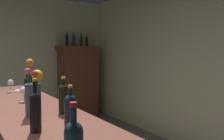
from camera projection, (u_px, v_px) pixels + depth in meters
The scene contains 16 objects.
wall_right at pixel (213, 64), 3.50m from camera, with size 0.12×6.53×2.71m, color #C0B792.
display_cabinet at pixel (78, 81), 5.59m from camera, with size 0.90×0.48×1.66m.
wine_bottle_malbec at pixel (28, 86), 2.44m from camera, with size 0.07×0.07×0.29m.
wine_bottle_rose at pixel (63, 97), 1.86m from camera, with size 0.08×0.08×0.28m.
wine_bottle_pinot at pixel (31, 93), 2.03m from camera, with size 0.08×0.08×0.29m.
wine_bottle_merlot at pixel (35, 110), 1.43m from camera, with size 0.07×0.07×0.32m.
wine_bottle_chardonnay at pixel (70, 112), 1.40m from camera, with size 0.07×0.07×0.28m.
wine_glass_front at pixel (24, 91), 2.29m from camera, with size 0.08×0.08×0.14m.
wine_glass_mid at pixel (62, 93), 2.05m from camera, with size 0.07×0.07×0.17m.
wine_glass_rear at pixel (11, 84), 2.83m from camera, with size 0.07×0.07×0.15m.
flower_arrangement at pixel (33, 94), 1.78m from camera, with size 0.13×0.13×0.42m.
cheese_plate at pixel (22, 90), 2.92m from camera, with size 0.18×0.18×0.01m, color white.
display_bottle_left at pixel (67, 39), 5.38m from camera, with size 0.06×0.06×0.32m.
display_bottle_midleft at pixel (74, 40), 5.47m from camera, with size 0.08×0.08×0.32m.
display_bottle_center at pixel (81, 40), 5.57m from camera, with size 0.07×0.07×0.31m.
display_bottle_midright at pixel (87, 41), 5.64m from camera, with size 0.06×0.06×0.29m.
Camera 1 is at (-0.11, -2.15, 1.54)m, focal length 39.08 mm.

